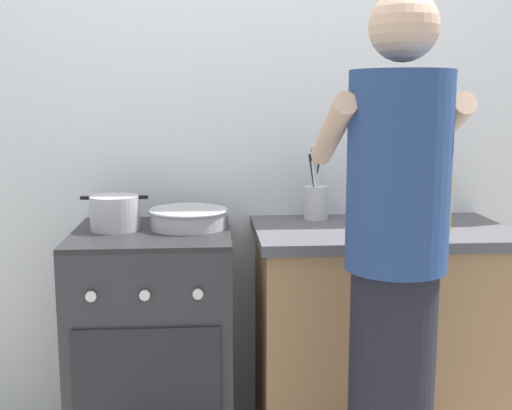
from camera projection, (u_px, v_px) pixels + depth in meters
name	position (u px, v px, depth m)	size (l,w,h in m)	color
back_wall	(284.00, 134.00, 2.80)	(3.20, 0.10, 2.50)	silver
countertop	(379.00, 336.00, 2.61)	(1.00, 0.60, 0.90)	#99724C
stove_range	(154.00, 343.00, 2.54)	(0.60, 0.62, 0.90)	#2D2D33
pot	(115.00, 213.00, 2.48)	(0.25, 0.19, 0.13)	#B2B2B7
mixing_bowl	(188.00, 217.00, 2.52)	(0.31, 0.31, 0.08)	#B7B7BC
utensil_crock	(316.00, 195.00, 2.69)	(0.10, 0.10, 0.31)	silver
spice_bottle	(368.00, 215.00, 2.57)	(0.04, 0.04, 0.09)	silver
oil_bottle	(443.00, 201.00, 2.50)	(0.07, 0.07, 0.26)	gold
person	(394.00, 281.00, 1.93)	(0.41, 0.50, 1.70)	black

